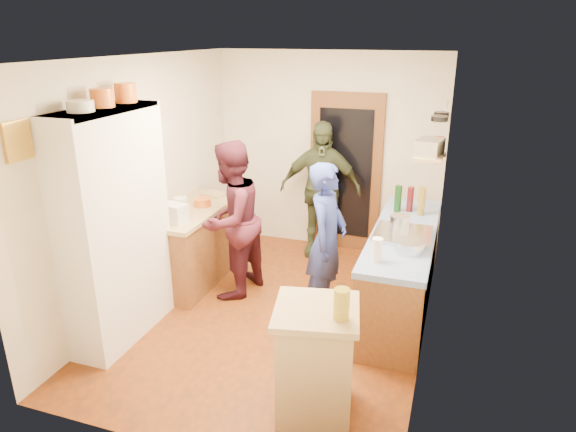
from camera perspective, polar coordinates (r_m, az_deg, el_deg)
The scene contains 44 objects.
floor at distance 5.54m, azimuth -1.18°, elevation -10.81°, with size 3.00×4.00×0.02m, color #7E380D.
ceiling at distance 4.77m, azimuth -1.41°, elevation 17.38°, with size 3.00×4.00×0.02m, color silver.
wall_back at distance 6.86m, azimuth 4.48°, elevation 7.03°, with size 3.00×0.02×2.60m, color silver.
wall_front at distance 3.32m, azimuth -13.27°, elevation -7.86°, with size 3.00×0.02×2.60m, color silver.
wall_left at distance 5.68m, azimuth -15.80°, elevation 3.61°, with size 0.02×4.00×2.60m, color silver.
wall_right at distance 4.73m, azimuth 16.19°, elevation 0.34°, with size 0.02×4.00×2.60m, color silver.
door_frame at distance 6.83m, azimuth 6.38°, elevation 4.74°, with size 0.95×0.06×2.10m, color brown.
door_glass at distance 6.79m, azimuth 6.31°, elevation 4.67°, with size 0.70×0.02×1.70m, color black.
hutch_body at distance 5.01m, azimuth -18.64°, elevation -1.28°, with size 0.40×1.20×2.20m, color white.
hutch_top_shelf at distance 4.75m, azimuth -20.08°, elevation 10.99°, with size 0.40×1.14×0.04m, color white.
plate_stack at distance 4.55m, azimuth -22.09°, elevation 11.24°, with size 0.22×0.22×0.09m, color white.
orange_pot_a at distance 4.76m, azimuth -19.94°, elevation 12.24°, with size 0.20×0.20×0.16m, color orange.
orange_pot_b at distance 5.03m, azimuth -17.60°, elevation 12.92°, with size 0.19×0.19×0.17m, color orange.
left_counter_base at distance 6.16m, azimuth -10.34°, elevation -3.30°, with size 0.60×1.40×0.85m, color brown.
left_counter_top at distance 6.00m, azimuth -10.60°, elevation 0.65°, with size 0.64×1.44×0.05m, color tan.
toaster at distance 5.57m, azimuth -12.50°, elevation 0.32°, with size 0.26×0.18×0.20m, color white.
kettle at distance 5.87m, azimuth -11.82°, elevation 1.23°, with size 0.15×0.15×0.17m, color white.
orange_bowl at distance 6.04m, azimuth -9.48°, elevation 1.53°, with size 0.20×0.20×0.09m, color orange.
chopping_board at distance 6.43m, azimuth -8.17°, elevation 2.45°, with size 0.30×0.22×0.03m, color tan.
right_counter_base at distance 5.54m, azimuth 12.43°, elevation -6.26°, with size 0.60×2.20×0.84m, color brown.
right_counter_top at distance 5.36m, azimuth 12.78°, elevation -1.94°, with size 0.62×2.22×0.06m, color blue.
hob at distance 5.21m, azimuth 12.64°, elevation -1.99°, with size 0.55×0.58×0.04m, color silver.
pot_on_hob at distance 5.30m, azimuth 12.32°, elevation -0.61°, with size 0.20×0.20×0.13m, color silver.
bottle_a at distance 5.87m, azimuth 12.12°, elevation 1.91°, with size 0.08×0.08×0.30m, color #143F14.
bottle_b at distance 5.91m, azimuth 13.43°, elevation 1.84°, with size 0.07×0.07×0.29m, color #591419.
bottle_c at distance 5.82m, azimuth 14.63°, elevation 1.65°, with size 0.08×0.08×0.32m, color olive.
paper_towel at distance 4.58m, azimuth 9.87°, elevation -3.72°, with size 0.10×0.10×0.21m, color white.
mixing_bowl at distance 4.85m, azimuth 13.32°, elevation -3.30°, with size 0.28×0.28×0.11m, color silver.
island_base at distance 4.07m, azimuth 3.07°, elevation -16.05°, with size 0.55×0.55×0.86m, color tan.
island_top at distance 3.82m, azimuth 3.19°, elevation -10.52°, with size 0.62×0.62×0.05m, color tan.
cutting_board at distance 3.86m, azimuth 2.50°, elevation -9.98°, with size 0.35×0.28×0.02m, color white.
oil_jar at distance 3.64m, azimuth 5.96°, elevation -9.71°, with size 0.11×0.11×0.23m, color #AD9E2D.
pan_rail at distance 6.05m, azimuth 17.27°, elevation 11.73°, with size 0.02×0.02×0.65m, color silver.
pan_hang_a at distance 5.90m, azimuth 16.48°, elevation 10.33°, with size 0.18×0.18×0.05m, color black.
pan_hang_b at distance 6.10m, azimuth 16.57°, elevation 10.42°, with size 0.16×0.16×0.05m, color black.
pan_hang_c at distance 6.30m, azimuth 16.67°, elevation 10.78°, with size 0.17×0.17×0.05m, color black.
wall_shelf at distance 5.06m, azimuth 15.34°, elevation 6.41°, with size 0.26×0.42×0.03m, color tan.
radio at distance 5.04m, azimuth 15.44°, elevation 7.40°, with size 0.22×0.30×0.15m, color silver.
ext_bracket at distance 6.33m, azimuth 16.88°, elevation 6.54°, with size 0.06×0.10×0.04m, color black.
fire_extinguisher at distance 6.32m, azimuth 16.38°, elevation 7.04°, with size 0.11×0.11×0.32m, color red.
picture_frame at distance 4.34m, azimuth -27.85°, elevation 7.42°, with size 0.03×0.25×0.30m, color gold.
person_hob at distance 5.24m, azimuth 4.58°, elevation -2.77°, with size 0.59×0.39×1.61m, color #2C3C96.
person_left at distance 5.64m, azimuth -5.85°, elevation -0.40°, with size 0.85×0.66×1.75m, color #451826.
person_back at distance 6.64m, azimuth 3.72°, elevation 2.95°, with size 1.04×0.43×1.78m, color #384128.
Camera 1 is at (1.63, -4.48, 2.82)m, focal length 32.00 mm.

